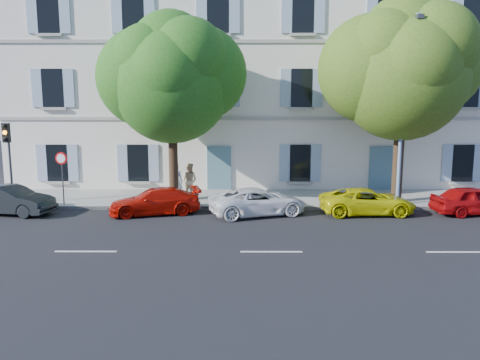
{
  "coord_description": "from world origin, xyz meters",
  "views": [
    {
      "loc": [
        -0.93,
        -18.53,
        4.65
      ],
      "look_at": [
        -1.04,
        2.0,
        1.4
      ],
      "focal_mm": 35.0,
      "sensor_mm": 36.0,
      "label": 1
    }
  ],
  "objects_px": {
    "car_white_coupe": "(258,202)",
    "tree_right": "(402,76)",
    "tree_left": "(172,84)",
    "road_sign": "(62,167)",
    "car_red_coupe": "(155,201)",
    "car_dark_sedan": "(10,200)",
    "street_lamp": "(404,102)",
    "pedestrian_b": "(189,181)",
    "car_red_hatchback": "(474,200)",
    "pedestrian_a": "(176,182)",
    "traffic_light": "(8,146)",
    "car_yellow_supercar": "(367,201)"
  },
  "relations": [
    {
      "from": "car_yellow_supercar",
      "to": "car_red_hatchback",
      "type": "relative_size",
      "value": 1.11
    },
    {
      "from": "car_red_hatchback",
      "to": "street_lamp",
      "type": "xyz_separation_m",
      "value": [
        -2.88,
        1.18,
        4.22
      ]
    },
    {
      "from": "car_dark_sedan",
      "to": "traffic_light",
      "type": "bearing_deg",
      "value": 35.3
    },
    {
      "from": "street_lamp",
      "to": "car_yellow_supercar",
      "type": "bearing_deg",
      "value": -146.48
    },
    {
      "from": "road_sign",
      "to": "pedestrian_a",
      "type": "height_order",
      "value": "road_sign"
    },
    {
      "from": "tree_right",
      "to": "street_lamp",
      "type": "bearing_deg",
      "value": -101.07
    },
    {
      "from": "car_dark_sedan",
      "to": "street_lamp",
      "type": "relative_size",
      "value": 0.46
    },
    {
      "from": "car_white_coupe",
      "to": "car_yellow_supercar",
      "type": "xyz_separation_m",
      "value": [
        4.74,
        0.16,
        -0.02
      ]
    },
    {
      "from": "car_white_coupe",
      "to": "traffic_light",
      "type": "relative_size",
      "value": 1.12
    },
    {
      "from": "tree_right",
      "to": "pedestrian_a",
      "type": "relative_size",
      "value": 5.07
    },
    {
      "from": "traffic_light",
      "to": "pedestrian_b",
      "type": "xyz_separation_m",
      "value": [
        8.06,
        1.55,
        -1.84
      ]
    },
    {
      "from": "car_yellow_supercar",
      "to": "car_red_coupe",
      "type": "bearing_deg",
      "value": 88.03
    },
    {
      "from": "car_red_coupe",
      "to": "traffic_light",
      "type": "relative_size",
      "value": 1.05
    },
    {
      "from": "car_white_coupe",
      "to": "tree_right",
      "type": "bearing_deg",
      "value": -90.01
    },
    {
      "from": "car_dark_sedan",
      "to": "road_sign",
      "type": "relative_size",
      "value": 1.56
    },
    {
      "from": "car_red_hatchback",
      "to": "car_yellow_supercar",
      "type": "bearing_deg",
      "value": 81.93
    },
    {
      "from": "traffic_light",
      "to": "car_yellow_supercar",
      "type": "bearing_deg",
      "value": -4.47
    },
    {
      "from": "car_white_coupe",
      "to": "pedestrian_b",
      "type": "bearing_deg",
      "value": 30.06
    },
    {
      "from": "street_lamp",
      "to": "pedestrian_b",
      "type": "bearing_deg",
      "value": 170.4
    },
    {
      "from": "car_red_coupe",
      "to": "tree_left",
      "type": "bearing_deg",
      "value": 152.27
    },
    {
      "from": "car_yellow_supercar",
      "to": "road_sign",
      "type": "relative_size",
      "value": 1.67
    },
    {
      "from": "road_sign",
      "to": "car_red_hatchback",
      "type": "bearing_deg",
      "value": -3.8
    },
    {
      "from": "car_red_hatchback",
      "to": "road_sign",
      "type": "distance_m",
      "value": 18.38
    },
    {
      "from": "tree_right",
      "to": "pedestrian_b",
      "type": "xyz_separation_m",
      "value": [
        -9.95,
        0.82,
        -4.98
      ]
    },
    {
      "from": "car_red_hatchback",
      "to": "pedestrian_a",
      "type": "bearing_deg",
      "value": 72.51
    },
    {
      "from": "car_dark_sedan",
      "to": "car_red_hatchback",
      "type": "distance_m",
      "value": 20.1
    },
    {
      "from": "car_red_hatchback",
      "to": "tree_left",
      "type": "bearing_deg",
      "value": 73.07
    },
    {
      "from": "car_red_coupe",
      "to": "tree_right",
      "type": "distance_m",
      "value": 12.55
    },
    {
      "from": "car_red_coupe",
      "to": "tree_left",
      "type": "height_order",
      "value": "tree_left"
    },
    {
      "from": "car_red_coupe",
      "to": "tree_right",
      "type": "relative_size",
      "value": 0.43
    },
    {
      "from": "car_yellow_supercar",
      "to": "tree_right",
      "type": "height_order",
      "value": "tree_right"
    },
    {
      "from": "road_sign",
      "to": "pedestrian_b",
      "type": "distance_m",
      "value": 5.92
    },
    {
      "from": "car_white_coupe",
      "to": "car_red_hatchback",
      "type": "xyz_separation_m",
      "value": [
        9.36,
        0.13,
        0.04
      ]
    },
    {
      "from": "car_yellow_supercar",
      "to": "road_sign",
      "type": "distance_m",
      "value": 13.78
    },
    {
      "from": "pedestrian_b",
      "to": "tree_left",
      "type": "bearing_deg",
      "value": 66.22
    },
    {
      "from": "car_red_coupe",
      "to": "road_sign",
      "type": "relative_size",
      "value": 1.61
    },
    {
      "from": "car_red_coupe",
      "to": "car_white_coupe",
      "type": "bearing_deg",
      "value": 74.15
    },
    {
      "from": "car_red_coupe",
      "to": "car_white_coupe",
      "type": "relative_size",
      "value": 0.93
    },
    {
      "from": "car_dark_sedan",
      "to": "traffic_light",
      "type": "xyz_separation_m",
      "value": [
        -0.62,
        1.4,
        2.23
      ]
    },
    {
      "from": "pedestrian_b",
      "to": "car_white_coupe",
      "type": "bearing_deg",
      "value": 158.72
    },
    {
      "from": "tree_left",
      "to": "car_dark_sedan",
      "type": "bearing_deg",
      "value": -161.42
    },
    {
      "from": "car_red_coupe",
      "to": "street_lamp",
      "type": "height_order",
      "value": "street_lamp"
    },
    {
      "from": "car_red_hatchback",
      "to": "tree_right",
      "type": "distance_m",
      "value": 6.35
    },
    {
      "from": "car_dark_sedan",
      "to": "road_sign",
      "type": "height_order",
      "value": "road_sign"
    },
    {
      "from": "car_yellow_supercar",
      "to": "street_lamp",
      "type": "height_order",
      "value": "street_lamp"
    },
    {
      "from": "tree_right",
      "to": "pedestrian_a",
      "type": "xyz_separation_m",
      "value": [
        -10.52,
        0.26,
        -4.95
      ]
    },
    {
      "from": "car_red_coupe",
      "to": "traffic_light",
      "type": "height_order",
      "value": "traffic_light"
    },
    {
      "from": "tree_right",
      "to": "street_lamp",
      "type": "distance_m",
      "value": 1.44
    },
    {
      "from": "tree_left",
      "to": "road_sign",
      "type": "relative_size",
      "value": 3.51
    },
    {
      "from": "road_sign",
      "to": "pedestrian_b",
      "type": "xyz_separation_m",
      "value": [
        5.62,
        1.62,
        -0.88
      ]
    }
  ]
}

